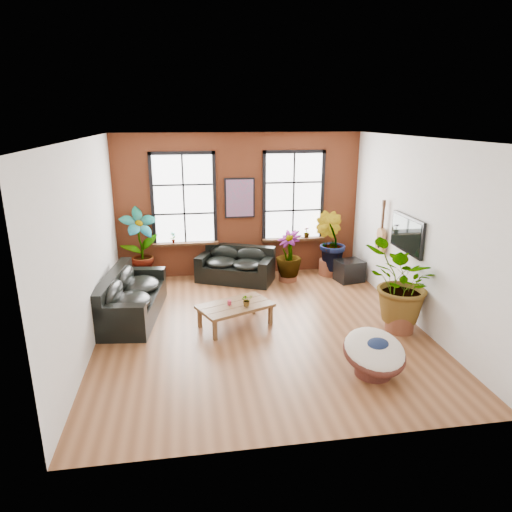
{
  "coord_description": "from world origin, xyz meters",
  "views": [
    {
      "loc": [
        -1.31,
        -7.79,
        3.85
      ],
      "look_at": [
        0.0,
        0.6,
        1.25
      ],
      "focal_mm": 32.0,
      "sensor_mm": 36.0,
      "label": 1
    }
  ],
  "objects_px": {
    "sofa_back": "(236,266)",
    "papasan_chair": "(374,353)",
    "coffee_table": "(235,307)",
    "sofa_left": "(129,298)"
  },
  "relations": [
    {
      "from": "sofa_left",
      "to": "papasan_chair",
      "type": "xyz_separation_m",
      "value": [
        3.96,
        -2.79,
        -0.03
      ]
    },
    {
      "from": "sofa_back",
      "to": "papasan_chair",
      "type": "xyz_separation_m",
      "value": [
        1.62,
        -4.6,
        0.0
      ]
    },
    {
      "from": "sofa_left",
      "to": "papasan_chair",
      "type": "relative_size",
      "value": 2.09
    },
    {
      "from": "sofa_back",
      "to": "papasan_chair",
      "type": "height_order",
      "value": "sofa_back"
    },
    {
      "from": "coffee_table",
      "to": "papasan_chair",
      "type": "xyz_separation_m",
      "value": [
        1.93,
        -2.05,
        -0.01
      ]
    },
    {
      "from": "sofa_left",
      "to": "coffee_table",
      "type": "relative_size",
      "value": 1.53
    },
    {
      "from": "sofa_back",
      "to": "papasan_chair",
      "type": "distance_m",
      "value": 4.88
    },
    {
      "from": "sofa_back",
      "to": "coffee_table",
      "type": "relative_size",
      "value": 1.28
    },
    {
      "from": "sofa_back",
      "to": "coffee_table",
      "type": "bearing_deg",
      "value": -72.26
    },
    {
      "from": "sofa_back",
      "to": "coffee_table",
      "type": "xyz_separation_m",
      "value": [
        -0.3,
        -2.55,
        0.01
      ]
    }
  ]
}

